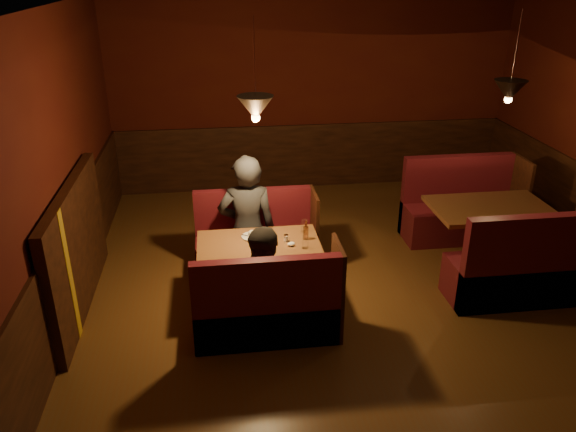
{
  "coord_description": "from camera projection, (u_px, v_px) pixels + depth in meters",
  "views": [
    {
      "loc": [
        -1.48,
        -4.82,
        3.24
      ],
      "look_at": [
        -0.81,
        0.24,
        0.95
      ],
      "focal_mm": 35.0,
      "sensor_mm": 36.0,
      "label": 1
    }
  ],
  "objects": [
    {
      "name": "room",
      "position": [
        345.0,
        212.0,
        5.45
      ],
      "size": [
        6.02,
        7.02,
        2.92
      ],
      "color": "brown",
      "rests_on": "ground"
    },
    {
      "name": "main_table",
      "position": [
        260.0,
        256.0,
        5.75
      ],
      "size": [
        1.24,
        0.75,
        0.87
      ],
      "color": "brown",
      "rests_on": "ground"
    },
    {
      "name": "main_bench_far",
      "position": [
        257.0,
        244.0,
        6.47
      ],
      "size": [
        1.36,
        0.49,
        0.93
      ],
      "color": "#550F18",
      "rests_on": "ground"
    },
    {
      "name": "main_bench_near",
      "position": [
        269.0,
        313.0,
        5.2
      ],
      "size": [
        1.36,
        0.49,
        0.93
      ],
      "color": "#550F18",
      "rests_on": "ground"
    },
    {
      "name": "second_table",
      "position": [
        488.0,
        222.0,
        6.42
      ],
      "size": [
        1.33,
        0.85,
        0.75
      ],
      "color": "brown",
      "rests_on": "ground"
    },
    {
      "name": "second_bench_far",
      "position": [
        460.0,
        212.0,
        7.23
      ],
      "size": [
        1.47,
        0.55,
        1.05
      ],
      "color": "#550F18",
      "rests_on": "ground"
    },
    {
      "name": "second_bench_near",
      "position": [
        523.0,
        273.0,
        5.79
      ],
      "size": [
        1.47,
        0.55,
        1.05
      ],
      "color": "#550F18",
      "rests_on": "ground"
    },
    {
      "name": "diner_a",
      "position": [
        246.0,
        202.0,
        6.12
      ],
      "size": [
        0.65,
        0.43,
        1.76
      ],
      "primitive_type": "imported",
      "rotation": [
        0.0,
        0.0,
        3.13
      ],
      "color": "#2A2A2D",
      "rests_on": "ground"
    },
    {
      "name": "diner_b",
      "position": [
        267.0,
        266.0,
        5.16
      ],
      "size": [
        0.75,
        0.61,
        1.42
      ],
      "primitive_type": "imported",
      "rotation": [
        0.0,
        0.0,
        -0.11
      ],
      "color": "black",
      "rests_on": "ground"
    }
  ]
}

